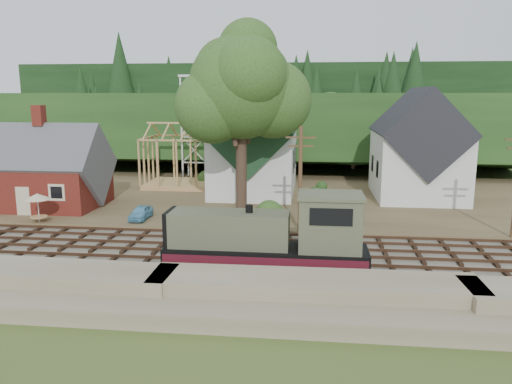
# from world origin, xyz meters

# --- Properties ---
(ground) EXTENTS (140.00, 140.00, 0.00)m
(ground) POSITION_xyz_m (0.00, 0.00, 0.00)
(ground) COLOR #384C1E
(ground) RESTS_ON ground
(embankment) EXTENTS (64.00, 5.00, 1.60)m
(embankment) POSITION_xyz_m (0.00, -8.50, 0.00)
(embankment) COLOR #7F7259
(embankment) RESTS_ON ground
(railroad_bed) EXTENTS (64.00, 11.00, 0.16)m
(railroad_bed) POSITION_xyz_m (0.00, 0.00, 0.08)
(railroad_bed) COLOR #726B5B
(railroad_bed) RESTS_ON ground
(village_flat) EXTENTS (64.00, 26.00, 0.30)m
(village_flat) POSITION_xyz_m (0.00, 18.00, 0.15)
(village_flat) COLOR brown
(village_flat) RESTS_ON ground
(hillside) EXTENTS (70.00, 28.96, 12.74)m
(hillside) POSITION_xyz_m (0.00, 42.00, 0.00)
(hillside) COLOR #1E3F19
(hillside) RESTS_ON ground
(ridge) EXTENTS (80.00, 20.00, 12.00)m
(ridge) POSITION_xyz_m (0.00, 58.00, 0.00)
(ridge) COLOR black
(ridge) RESTS_ON ground
(depot) EXTENTS (10.80, 7.41, 9.00)m
(depot) POSITION_xyz_m (-16.00, 11.00, 3.21)
(depot) COLOR #5C1915
(depot) RESTS_ON village_flat
(church) EXTENTS (8.40, 15.17, 13.00)m
(church) POSITION_xyz_m (2.00, 19.68, 5.18)
(church) COLOR silver
(church) RESTS_ON village_flat
(farmhouse) EXTENTS (8.40, 10.80, 10.60)m
(farmhouse) POSITION_xyz_m (18.00, 19.00, 4.87)
(farmhouse) COLOR silver
(farmhouse) RESTS_ON village_flat
(timber_frame) EXTENTS (8.20, 6.20, 6.99)m
(timber_frame) POSITION_xyz_m (-6.00, 22.00, 3.27)
(timber_frame) COLOR tan
(timber_frame) RESTS_ON village_flat
(lattice_tower) EXTENTS (3.20, 3.20, 12.12)m
(lattice_tower) POSITION_xyz_m (-6.00, 28.00, 10.03)
(lattice_tower) COLOR silver
(lattice_tower) RESTS_ON village_flat
(big_tree) EXTENTS (10.90, 8.40, 14.70)m
(big_tree) POSITION_xyz_m (2.17, 10.08, 10.22)
(big_tree) COLOR #38281E
(big_tree) RESTS_ON village_flat
(telegraph_pole_near) EXTENTS (2.20, 0.28, 8.00)m
(telegraph_pole_near) POSITION_xyz_m (7.00, 5.20, 4.25)
(telegraph_pole_near) COLOR #4C331E
(telegraph_pole_near) RESTS_ON ground
(locomotive) EXTENTS (11.51, 2.88, 4.62)m
(locomotive) POSITION_xyz_m (5.71, -3.00, 2.06)
(locomotive) COLOR black
(locomotive) RESTS_ON railroad_bed
(car_blue) EXTENTS (1.29, 3.21, 1.09)m
(car_blue) POSITION_xyz_m (-5.84, 7.28, 0.85)
(car_blue) COLOR #61ACD0
(car_blue) RESTS_ON village_flat
(car_red) EXTENTS (4.76, 3.01, 1.22)m
(car_red) POSITION_xyz_m (20.73, 19.86, 0.91)
(car_red) COLOR #B40E27
(car_red) RESTS_ON village_flat
(patio_set) EXTENTS (2.06, 2.06, 2.29)m
(patio_set) POSITION_xyz_m (-13.54, 5.50, 2.25)
(patio_set) COLOR silver
(patio_set) RESTS_ON village_flat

